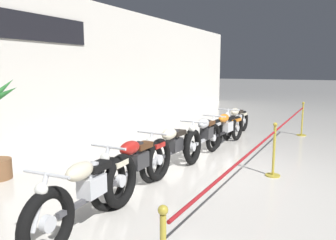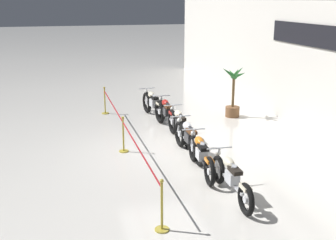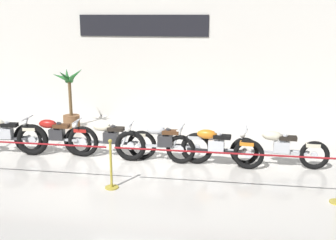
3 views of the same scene
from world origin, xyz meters
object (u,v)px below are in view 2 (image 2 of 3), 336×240
object	(u,v)px
motorcycle_cream_0	(153,105)
stanchion_mid_left	(123,140)
stanchion_mid_right	(162,213)
motorcycle_cream_2	(180,125)
motorcycle_orange_4	(201,155)
motorcycle_cream_5	(231,178)
potted_palm_left_of_row	(233,94)
motorcycle_silver_3	(189,139)
stanchion_far_left	(116,116)
motorcycle_red_1	(167,113)

from	to	relation	value
motorcycle_cream_0	stanchion_mid_left	xyz separation A→B (m)	(3.32, -1.65, -0.13)
stanchion_mid_right	motorcycle_cream_2	bearing A→B (deg)	159.73
motorcycle_cream_0	motorcycle_orange_4	world-z (taller)	motorcycle_cream_0
motorcycle_cream_2	motorcycle_orange_4	xyz separation A→B (m)	(2.61, -0.23, -0.01)
motorcycle_cream_2	stanchion_mid_left	xyz separation A→B (m)	(0.61, -1.87, -0.12)
motorcycle_cream_5	potted_palm_left_of_row	xyz separation A→B (m)	(-6.18, 2.73, 0.40)
motorcycle_orange_4	stanchion_mid_right	xyz separation A→B (m)	(2.44, -1.64, -0.11)
motorcycle_silver_3	stanchion_mid_right	size ratio (longest dim) A/B	2.26
stanchion_far_left	stanchion_mid_right	bearing A→B (deg)	-0.00
motorcycle_silver_3	motorcycle_cream_0	bearing A→B (deg)	-179.03
motorcycle_cream_0	motorcycle_cream_2	size ratio (longest dim) A/B	0.96
stanchion_far_left	stanchion_mid_left	size ratio (longest dim) A/B	8.36
motorcycle_cream_0	motorcycle_red_1	distance (m)	1.32
motorcycle_cream_2	motorcycle_silver_3	size ratio (longest dim) A/B	1.01
motorcycle_cream_5	stanchion_far_left	world-z (taller)	stanchion_far_left
motorcycle_red_1	stanchion_far_left	xyz separation A→B (m)	(0.72, -1.82, 0.23)
motorcycle_silver_3	motorcycle_orange_4	size ratio (longest dim) A/B	1.03
motorcycle_silver_3	motorcycle_orange_4	bearing A→B (deg)	-4.03
motorcycle_silver_3	stanchion_mid_right	bearing A→B (deg)	-25.20
motorcycle_red_1	potted_palm_left_of_row	size ratio (longest dim) A/B	1.17
motorcycle_red_1	stanchion_mid_left	world-z (taller)	stanchion_mid_left
motorcycle_cream_5	motorcycle_red_1	bearing A→B (deg)	179.89
motorcycle_silver_3	stanchion_mid_left	world-z (taller)	stanchion_mid_left
motorcycle_red_1	potted_palm_left_of_row	bearing A→B (deg)	103.66
motorcycle_red_1	motorcycle_cream_5	size ratio (longest dim) A/B	1.00
motorcycle_cream_2	stanchion_far_left	size ratio (longest dim) A/B	0.27
motorcycle_red_1	motorcycle_orange_4	world-z (taller)	motorcycle_red_1
motorcycle_cream_5	stanchion_mid_left	size ratio (longest dim) A/B	2.15
motorcycle_orange_4	stanchion_mid_right	world-z (taller)	stanchion_mid_right
stanchion_far_left	stanchion_mid_right	world-z (taller)	same
motorcycle_orange_4	motorcycle_cream_5	xyz separation A→B (m)	(1.50, 0.18, -0.01)
potted_palm_left_of_row	motorcycle_cream_0	bearing A→B (deg)	-102.67
motorcycle_cream_0	stanchion_mid_right	world-z (taller)	stanchion_mid_right
motorcycle_red_1	motorcycle_orange_4	size ratio (longest dim) A/B	0.98
stanchion_mid_left	stanchion_mid_right	size ratio (longest dim) A/B	1.00
motorcycle_silver_3	stanchion_far_left	distance (m)	2.71
motorcycle_orange_4	stanchion_far_left	xyz separation A→B (m)	(-3.30, -1.64, 0.25)
motorcycle_cream_0	motorcycle_silver_3	size ratio (longest dim) A/B	0.97
motorcycle_cream_2	motorcycle_orange_4	distance (m)	2.62
stanchion_far_left	motorcycle_cream_0	bearing A→B (deg)	140.84
motorcycle_cream_2	motorcycle_silver_3	distance (m)	1.40
stanchion_mid_right	motorcycle_silver_3	bearing A→B (deg)	154.80
motorcycle_cream_5	stanchion_far_left	distance (m)	5.13
motorcycle_cream_2	potted_palm_left_of_row	world-z (taller)	potted_palm_left_of_row
stanchion_mid_left	stanchion_mid_right	distance (m)	4.44
motorcycle_orange_4	motorcycle_cream_5	size ratio (longest dim) A/B	1.02
motorcycle_cream_2	potted_palm_left_of_row	bearing A→B (deg)	127.61
potted_palm_left_of_row	stanchion_mid_left	world-z (taller)	potted_palm_left_of_row
motorcycle_red_1	motorcycle_orange_4	bearing A→B (deg)	-2.66
motorcycle_cream_5	stanchion_mid_right	size ratio (longest dim) A/B	2.15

